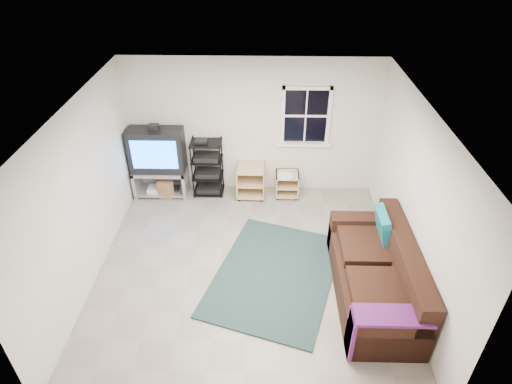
{
  "coord_description": "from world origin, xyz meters",
  "views": [
    {
      "loc": [
        0.23,
        -4.85,
        4.68
      ],
      "look_at": [
        0.1,
        0.4,
        1.15
      ],
      "focal_mm": 30.0,
      "sensor_mm": 36.0,
      "label": 1
    }
  ],
  "objects_px": {
    "side_table_left": "(251,179)",
    "side_table_right": "(287,182)",
    "av_rack": "(208,171)",
    "sofa": "(377,277)",
    "tv_unit": "(158,157)"
  },
  "relations": [
    {
      "from": "tv_unit",
      "to": "av_rack",
      "type": "distance_m",
      "value": 0.95
    },
    {
      "from": "av_rack",
      "to": "sofa",
      "type": "height_order",
      "value": "av_rack"
    },
    {
      "from": "tv_unit",
      "to": "av_rack",
      "type": "xyz_separation_m",
      "value": [
        0.9,
        0.04,
        -0.31
      ]
    },
    {
      "from": "side_table_right",
      "to": "tv_unit",
      "type": "bearing_deg",
      "value": -179.39
    },
    {
      "from": "side_table_right",
      "to": "side_table_left",
      "type": "bearing_deg",
      "value": 179.47
    },
    {
      "from": "side_table_left",
      "to": "sofa",
      "type": "height_order",
      "value": "sofa"
    },
    {
      "from": "side_table_right",
      "to": "sofa",
      "type": "xyz_separation_m",
      "value": [
        1.16,
        -2.57,
        0.09
      ]
    },
    {
      "from": "av_rack",
      "to": "side_table_right",
      "type": "xyz_separation_m",
      "value": [
        1.51,
        -0.02,
        -0.22
      ]
    },
    {
      "from": "av_rack",
      "to": "sofa",
      "type": "xyz_separation_m",
      "value": [
        2.67,
        -2.59,
        -0.13
      ]
    },
    {
      "from": "av_rack",
      "to": "side_table_right",
      "type": "bearing_deg",
      "value": -0.72
    },
    {
      "from": "side_table_left",
      "to": "side_table_right",
      "type": "relative_size",
      "value": 1.25
    },
    {
      "from": "side_table_right",
      "to": "sofa",
      "type": "distance_m",
      "value": 2.82
    },
    {
      "from": "tv_unit",
      "to": "av_rack",
      "type": "relative_size",
      "value": 1.29
    },
    {
      "from": "side_table_right",
      "to": "av_rack",
      "type": "bearing_deg",
      "value": 179.28
    },
    {
      "from": "tv_unit",
      "to": "sofa",
      "type": "distance_m",
      "value": 4.41
    }
  ]
}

